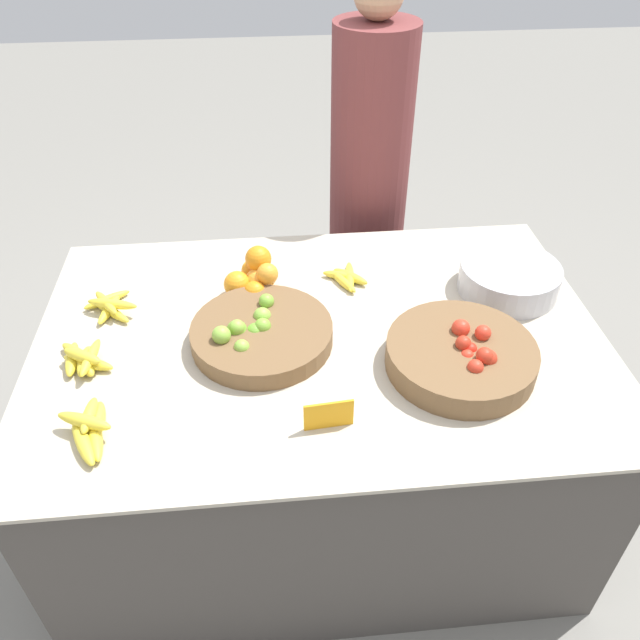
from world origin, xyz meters
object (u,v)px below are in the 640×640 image
object	(u,v)px
lime_bowl	(261,334)
metal_bowl	(509,278)
vendor_person	(368,203)
tomato_basket	(461,356)
price_sign	(329,415)

from	to	relation	value
lime_bowl	metal_bowl	world-z (taller)	lime_bowl
lime_bowl	metal_bowl	bearing A→B (deg)	12.88
lime_bowl	vendor_person	distance (m)	0.93
lime_bowl	vendor_person	size ratio (longest dim) A/B	0.26
tomato_basket	price_sign	size ratio (longest dim) A/B	3.29
tomato_basket	vendor_person	xyz separation A→B (m)	(-0.09, 0.97, -0.07)
lime_bowl	tomato_basket	world-z (taller)	tomato_basket
price_sign	vendor_person	world-z (taller)	vendor_person
lime_bowl	tomato_basket	xyz separation A→B (m)	(0.52, -0.15, 0.01)
metal_bowl	price_sign	bearing A→B (deg)	-140.50
tomato_basket	metal_bowl	bearing A→B (deg)	53.78
price_sign	vendor_person	distance (m)	1.18
tomato_basket	vendor_person	distance (m)	0.97
tomato_basket	vendor_person	world-z (taller)	vendor_person
lime_bowl	price_sign	xyz separation A→B (m)	(0.15, -0.33, 0.01)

